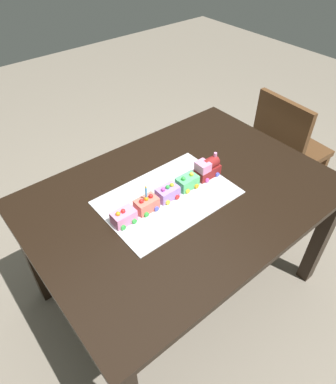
# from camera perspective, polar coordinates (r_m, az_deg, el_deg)

# --- Properties ---
(ground_plane) EXTENTS (8.00, 8.00, 0.00)m
(ground_plane) POSITION_cam_1_polar(r_m,az_deg,el_deg) (2.16, 1.86, -14.91)
(ground_plane) COLOR gray
(dining_table) EXTENTS (1.40, 1.00, 0.74)m
(dining_table) POSITION_cam_1_polar(r_m,az_deg,el_deg) (1.67, 2.33, -2.94)
(dining_table) COLOR black
(dining_table) RESTS_ON ground
(chair) EXTENTS (0.43, 0.43, 0.86)m
(chair) POSITION_cam_1_polar(r_m,az_deg,el_deg) (2.48, 18.83, 6.78)
(chair) COLOR brown
(chair) RESTS_ON ground
(cake_board) EXTENTS (0.60, 0.40, 0.00)m
(cake_board) POSITION_cam_1_polar(r_m,az_deg,el_deg) (1.57, 0.00, -0.87)
(cake_board) COLOR silver
(cake_board) RESTS_ON dining_table
(cake_locomotive) EXTENTS (0.14, 0.08, 0.12)m
(cake_locomotive) POSITION_cam_1_polar(r_m,az_deg,el_deg) (1.67, 6.53, 3.94)
(cake_locomotive) COLOR maroon
(cake_locomotive) RESTS_ON cake_board
(cake_car_hopper_mint_green) EXTENTS (0.10, 0.08, 0.07)m
(cake_car_hopper_mint_green) POSITION_cam_1_polar(r_m,az_deg,el_deg) (1.61, 3.19, 1.66)
(cake_car_hopper_mint_green) COLOR #59CC7A
(cake_car_hopper_mint_green) RESTS_ON cake_board
(cake_car_gondola_lavender) EXTENTS (0.10, 0.08, 0.07)m
(cake_car_gondola_lavender) POSITION_cam_1_polar(r_m,az_deg,el_deg) (1.55, -0.06, -0.10)
(cake_car_gondola_lavender) COLOR #AD84E0
(cake_car_gondola_lavender) RESTS_ON cake_board
(cake_car_flatbed_coral) EXTENTS (0.10, 0.08, 0.07)m
(cake_car_flatbed_coral) POSITION_cam_1_polar(r_m,az_deg,el_deg) (1.50, -3.56, -2.01)
(cake_car_flatbed_coral) COLOR #F27260
(cake_car_flatbed_coral) RESTS_ON cake_board
(cake_car_caboose_bubblegum) EXTENTS (0.10, 0.08, 0.07)m
(cake_car_caboose_bubblegum) POSITION_cam_1_polar(r_m,az_deg,el_deg) (1.45, -7.32, -4.07)
(cake_car_caboose_bubblegum) COLOR pink
(cake_car_caboose_bubblegum) RESTS_ON cake_board
(birthday_candle) EXTENTS (0.01, 0.01, 0.06)m
(birthday_candle) POSITION_cam_1_polar(r_m,az_deg,el_deg) (1.45, -3.64, 0.11)
(birthday_candle) COLOR #4CA5E5
(birthday_candle) RESTS_ON cake_car_flatbed_coral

